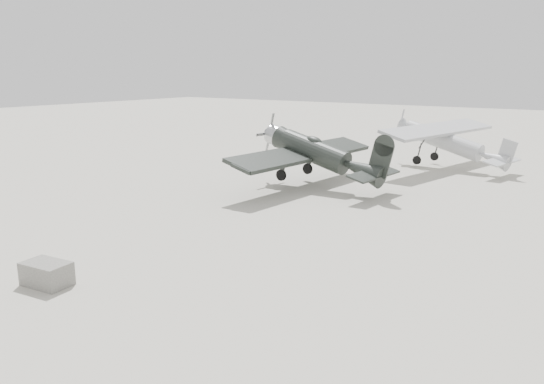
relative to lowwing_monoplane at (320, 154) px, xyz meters
The scene contains 4 objects.
ground 9.60m from the lowwing_monoplane, 70.85° to the right, with size 160.00×160.00×0.00m, color #A19E8F.
lowwing_monoplane is the anchor object (origin of this frame).
highwing_monoplane 10.67m from the lowwing_monoplane, 68.79° to the left, with size 8.16×11.42×3.22m.
equipment_block 16.45m from the lowwing_monoplane, 90.28° to the right, with size 1.43×0.89×0.71m, color #615E5A.
Camera 1 is at (10.88, -15.93, 6.31)m, focal length 35.00 mm.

